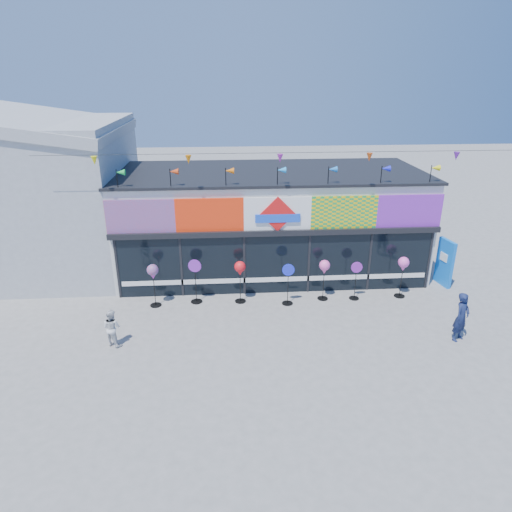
{
  "coord_description": "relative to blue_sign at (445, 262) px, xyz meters",
  "views": [
    {
      "loc": [
        -1.86,
        -12.02,
        7.76
      ],
      "look_at": [
        -0.87,
        2.0,
        2.07
      ],
      "focal_mm": 32.0,
      "sensor_mm": 36.0,
      "label": 1
    }
  ],
  "objects": [
    {
      "name": "child",
      "position": [
        -11.93,
        -3.46,
        -0.33
      ],
      "size": [
        0.67,
        0.58,
        1.2
      ],
      "primitive_type": "imported",
      "rotation": [
        0.0,
        0.0,
        2.63
      ],
      "color": "silver",
      "rests_on": "ground"
    },
    {
      "name": "spinner_2",
      "position": [
        -7.96,
        -0.91,
        0.34
      ],
      "size": [
        0.4,
        0.4,
        1.58
      ],
      "color": "black",
      "rests_on": "ground"
    },
    {
      "name": "neighbour_building",
      "position": [
        -16.58,
        3.34,
        2.28
      ],
      "size": [
        8.18,
        7.2,
        6.87
      ],
      "color": "#ACAFB2",
      "rests_on": "ground"
    },
    {
      "name": "adult_man",
      "position": [
        -1.29,
        -3.92,
        -0.13
      ],
      "size": [
        0.69,
        0.64,
        1.59
      ],
      "primitive_type": "imported",
      "rotation": [
        0.0,
        0.0,
        0.59
      ],
      "color": "#161F44",
      "rests_on": "ground"
    },
    {
      "name": "blue_sign",
      "position": [
        0.0,
        0.0,
        0.0
      ],
      "size": [
        0.3,
        0.93,
        1.84
      ],
      "rotation": [
        0.0,
        0.0,
        0.18
      ],
      "color": "blue",
      "rests_on": "ground"
    },
    {
      "name": "ground",
      "position": [
        -6.58,
        -3.66,
        -0.92
      ],
      "size": [
        80.0,
        80.0,
        0.0
      ],
      "primitive_type": "plane",
      "color": "slate",
      "rests_on": "ground"
    },
    {
      "name": "spinner_3",
      "position": [
        -6.27,
        -1.19,
        -0.11
      ],
      "size": [
        0.43,
        0.39,
        1.55
      ],
      "color": "black",
      "rests_on": "ground"
    },
    {
      "name": "spinner_6",
      "position": [
        -2.03,
        -0.91,
        0.34
      ],
      "size": [
        0.4,
        0.4,
        1.57
      ],
      "color": "black",
      "rests_on": "ground"
    },
    {
      "name": "kite_shop",
      "position": [
        -6.58,
        2.29,
        1.12
      ],
      "size": [
        16.0,
        5.7,
        5.31
      ],
      "color": "silver",
      "rests_on": "ground"
    },
    {
      "name": "spinner_1",
      "position": [
        -9.55,
        -0.83,
        -0.05
      ],
      "size": [
        0.46,
        0.42,
        1.66
      ],
      "color": "black",
      "rests_on": "ground"
    },
    {
      "name": "spinner_4",
      "position": [
        -4.93,
        -0.91,
        0.3
      ],
      "size": [
        0.39,
        0.39,
        1.54
      ],
      "color": "black",
      "rests_on": "ground"
    },
    {
      "name": "spinner_5",
      "position": [
        -3.77,
        -0.97,
        -0.15
      ],
      "size": [
        0.41,
        0.37,
        1.46
      ],
      "color": "black",
      "rests_on": "ground"
    },
    {
      "name": "spinner_0",
      "position": [
        -10.99,
        -1.0,
        0.35
      ],
      "size": [
        0.4,
        0.4,
        1.59
      ],
      "color": "black",
      "rests_on": "ground"
    }
  ]
}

